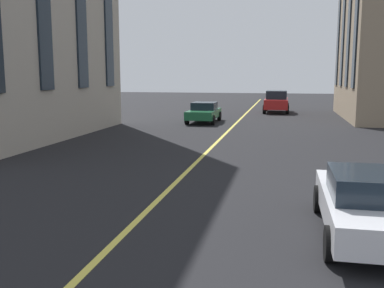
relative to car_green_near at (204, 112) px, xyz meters
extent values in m
cube|color=#D8C64C|center=(-10.17, -2.23, -0.70)|extent=(80.00, 0.16, 0.01)
cube|color=#1E6038|center=(-0.05, 0.00, -0.11)|extent=(4.40, 1.80, 0.55)
cube|color=#19232D|center=(0.17, 0.00, 0.42)|extent=(1.85, 1.58, 0.50)
cylinder|color=black|center=(-1.50, -0.86, -0.38)|extent=(0.64, 0.22, 0.64)
cylinder|color=black|center=(-1.50, 0.86, -0.38)|extent=(0.64, 0.22, 0.64)
cylinder|color=black|center=(1.40, -0.86, -0.38)|extent=(0.64, 0.22, 0.64)
cylinder|color=black|center=(1.40, 0.86, -0.38)|extent=(0.64, 0.22, 0.64)
cube|color=#B21E1E|center=(9.21, -4.69, 0.08)|extent=(4.70, 1.95, 0.80)
cube|color=#19232D|center=(9.21, -4.69, 0.83)|extent=(2.58, 1.72, 0.70)
cylinder|color=black|center=(10.76, -3.75, -0.32)|extent=(0.76, 0.27, 0.76)
cylinder|color=black|center=(10.76, -5.63, -0.32)|extent=(0.76, 0.27, 0.76)
cylinder|color=black|center=(7.66, -3.75, -0.32)|extent=(0.76, 0.27, 0.76)
cylinder|color=black|center=(7.66, -5.63, -0.32)|extent=(0.76, 0.27, 0.76)
cube|color=silver|center=(-20.68, -7.13, -0.11)|extent=(4.40, 1.80, 0.55)
cube|color=#19232D|center=(-20.90, -7.13, 0.42)|extent=(1.85, 1.58, 0.50)
cylinder|color=black|center=(-19.23, -6.27, -0.38)|extent=(0.64, 0.22, 0.64)
cylinder|color=black|center=(-22.14, -6.27, -0.38)|extent=(0.64, 0.22, 0.64)
cube|color=#19232D|center=(7.25, -9.68, 8.13)|extent=(1.10, 0.10, 12.91)
cube|color=#19232D|center=(10.53, -9.68, 8.13)|extent=(1.10, 0.10, 12.91)
camera|label=1|loc=(-29.85, -5.40, 2.54)|focal=41.51mm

